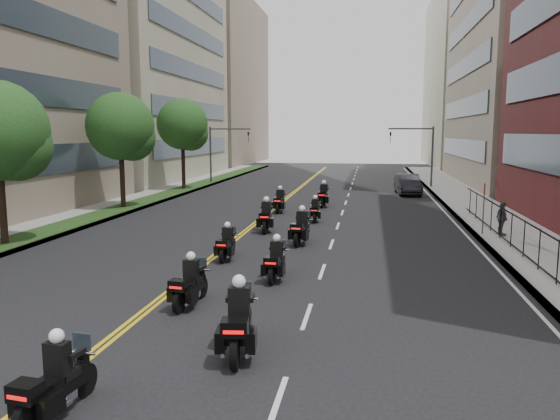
{
  "coord_description": "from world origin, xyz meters",
  "views": [
    {
      "loc": [
        4.83,
        -9.65,
        5.14
      ],
      "look_at": [
        0.69,
        15.66,
        1.44
      ],
      "focal_mm": 35.0,
      "sensor_mm": 36.0,
      "label": 1
    }
  ],
  "objects_px": {
    "motorcycle_9": "(323,196)",
    "motorcycle_3": "(276,262)",
    "motorcycle_0": "(54,384)",
    "motorcycle_6": "(266,218)",
    "parked_sedan": "(408,184)",
    "pedestrian_c": "(502,219)",
    "motorcycle_1": "(239,324)",
    "motorcycle_8": "(280,202)",
    "motorcycle_5": "(301,229)",
    "motorcycle_7": "(315,211)",
    "motorcycle_2": "(190,285)",
    "motorcycle_4": "(227,245)"
  },
  "relations": [
    {
      "from": "motorcycle_0",
      "to": "motorcycle_6",
      "type": "distance_m",
      "value": 18.91
    },
    {
      "from": "motorcycle_6",
      "to": "motorcycle_7",
      "type": "xyz_separation_m",
      "value": [
        2.19,
        3.52,
        -0.11
      ]
    },
    {
      "from": "parked_sedan",
      "to": "motorcycle_1",
      "type": "bearing_deg",
      "value": -104.21
    },
    {
      "from": "motorcycle_3",
      "to": "motorcycle_5",
      "type": "distance_m",
      "value": 6.23
    },
    {
      "from": "parked_sedan",
      "to": "motorcycle_9",
      "type": "bearing_deg",
      "value": -130.15
    },
    {
      "from": "motorcycle_2",
      "to": "motorcycle_8",
      "type": "relative_size",
      "value": 0.95
    },
    {
      "from": "motorcycle_3",
      "to": "motorcycle_6",
      "type": "xyz_separation_m",
      "value": [
        -2.08,
        9.12,
        0.08
      ]
    },
    {
      "from": "motorcycle_0",
      "to": "motorcycle_3",
      "type": "xyz_separation_m",
      "value": [
        2.37,
        9.79,
        -0.01
      ]
    },
    {
      "from": "motorcycle_7",
      "to": "motorcycle_8",
      "type": "xyz_separation_m",
      "value": [
        -2.59,
        3.26,
        0.07
      ]
    },
    {
      "from": "motorcycle_8",
      "to": "motorcycle_9",
      "type": "bearing_deg",
      "value": 50.89
    },
    {
      "from": "motorcycle_3",
      "to": "pedestrian_c",
      "type": "bearing_deg",
      "value": 46.0
    },
    {
      "from": "motorcycle_8",
      "to": "pedestrian_c",
      "type": "distance_m",
      "value": 13.78
    },
    {
      "from": "motorcycle_0",
      "to": "motorcycle_9",
      "type": "relative_size",
      "value": 0.89
    },
    {
      "from": "motorcycle_1",
      "to": "motorcycle_2",
      "type": "xyz_separation_m",
      "value": [
        -2.28,
        3.25,
        -0.1
      ]
    },
    {
      "from": "motorcycle_1",
      "to": "motorcycle_6",
      "type": "distance_m",
      "value": 15.81
    },
    {
      "from": "parked_sedan",
      "to": "pedestrian_c",
      "type": "relative_size",
      "value": 3.08
    },
    {
      "from": "motorcycle_9",
      "to": "motorcycle_3",
      "type": "bearing_deg",
      "value": -88.12
    },
    {
      "from": "motorcycle_6",
      "to": "motorcycle_7",
      "type": "distance_m",
      "value": 4.15
    },
    {
      "from": "motorcycle_8",
      "to": "motorcycle_5",
      "type": "bearing_deg",
      "value": -74.97
    },
    {
      "from": "motorcycle_4",
      "to": "motorcycle_5",
      "type": "bearing_deg",
      "value": 54.1
    },
    {
      "from": "motorcycle_2",
      "to": "motorcycle_8",
      "type": "xyz_separation_m",
      "value": [
        -0.44,
        19.16,
        0.03
      ]
    },
    {
      "from": "parked_sedan",
      "to": "motorcycle_7",
      "type": "bearing_deg",
      "value": -116.62
    },
    {
      "from": "motorcycle_2",
      "to": "motorcycle_8",
      "type": "height_order",
      "value": "motorcycle_8"
    },
    {
      "from": "motorcycle_3",
      "to": "motorcycle_8",
      "type": "relative_size",
      "value": 0.94
    },
    {
      "from": "motorcycle_3",
      "to": "motorcycle_7",
      "type": "distance_m",
      "value": 12.64
    },
    {
      "from": "motorcycle_6",
      "to": "motorcycle_8",
      "type": "relative_size",
      "value": 1.07
    },
    {
      "from": "parked_sedan",
      "to": "motorcycle_3",
      "type": "bearing_deg",
      "value": -107.0
    },
    {
      "from": "parked_sedan",
      "to": "pedestrian_c",
      "type": "bearing_deg",
      "value": -84.24
    },
    {
      "from": "motorcycle_3",
      "to": "motorcycle_9",
      "type": "distance_m",
      "value": 19.02
    },
    {
      "from": "motorcycle_0",
      "to": "motorcycle_4",
      "type": "bearing_deg",
      "value": 97.31
    },
    {
      "from": "motorcycle_0",
      "to": "motorcycle_2",
      "type": "relative_size",
      "value": 1.0
    },
    {
      "from": "motorcycle_1",
      "to": "parked_sedan",
      "type": "relative_size",
      "value": 0.5
    },
    {
      "from": "motorcycle_1",
      "to": "motorcycle_7",
      "type": "height_order",
      "value": "motorcycle_1"
    },
    {
      "from": "motorcycle_8",
      "to": "parked_sedan",
      "type": "relative_size",
      "value": 0.46
    },
    {
      "from": "parked_sedan",
      "to": "pedestrian_c",
      "type": "height_order",
      "value": "pedestrian_c"
    },
    {
      "from": "motorcycle_8",
      "to": "parked_sedan",
      "type": "distance_m",
      "value": 14.63
    },
    {
      "from": "motorcycle_2",
      "to": "motorcycle_3",
      "type": "distance_m",
      "value": 3.85
    },
    {
      "from": "motorcycle_6",
      "to": "pedestrian_c",
      "type": "bearing_deg",
      "value": -5.39
    },
    {
      "from": "motorcycle_0",
      "to": "motorcycle_5",
      "type": "bearing_deg",
      "value": 88.04
    },
    {
      "from": "motorcycle_1",
      "to": "motorcycle_3",
      "type": "bearing_deg",
      "value": 84.67
    },
    {
      "from": "motorcycle_6",
      "to": "motorcycle_8",
      "type": "bearing_deg",
      "value": 87.91
    },
    {
      "from": "motorcycle_9",
      "to": "parked_sedan",
      "type": "height_order",
      "value": "motorcycle_9"
    },
    {
      "from": "motorcycle_3",
      "to": "motorcycle_8",
      "type": "height_order",
      "value": "motorcycle_8"
    },
    {
      "from": "motorcycle_0",
      "to": "parked_sedan",
      "type": "xyz_separation_m",
      "value": [
        8.67,
        37.39,
        0.18
      ]
    },
    {
      "from": "motorcycle_1",
      "to": "parked_sedan",
      "type": "distance_m",
      "value": 34.65
    },
    {
      "from": "motorcycle_5",
      "to": "parked_sedan",
      "type": "xyz_separation_m",
      "value": [
        6.19,
        21.37,
        0.12
      ]
    },
    {
      "from": "motorcycle_4",
      "to": "parked_sedan",
      "type": "bearing_deg",
      "value": 70.79
    },
    {
      "from": "motorcycle_2",
      "to": "motorcycle_3",
      "type": "xyz_separation_m",
      "value": [
        2.04,
        3.27,
        -0.01
      ]
    },
    {
      "from": "motorcycle_4",
      "to": "motorcycle_5",
      "type": "distance_m",
      "value": 4.39
    },
    {
      "from": "motorcycle_0",
      "to": "motorcycle_8",
      "type": "xyz_separation_m",
      "value": [
        -0.11,
        25.69,
        0.03
      ]
    }
  ]
}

